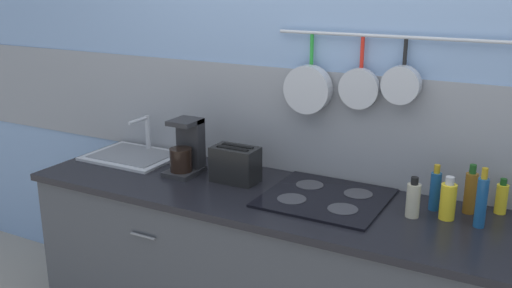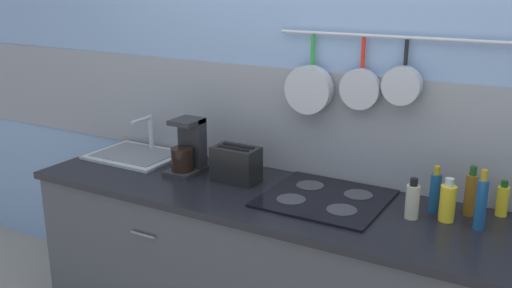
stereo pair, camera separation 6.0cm
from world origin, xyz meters
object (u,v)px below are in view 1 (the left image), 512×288
object	(u,v)px
bottle_vinegar	(448,200)
bottle_olive_oil	(470,192)
bottle_cooking_wine	(481,201)
bottle_sesame_oil	(413,199)
coffee_maker	(187,150)
bottle_dish_soap	(435,190)
bottle_hot_sauce	(502,198)
toaster	(235,164)

from	to	relation	value
bottle_vinegar	bottle_olive_oil	world-z (taller)	bottle_olive_oil
bottle_cooking_wine	bottle_olive_oil	bearing A→B (deg)	114.98
bottle_sesame_oil	bottle_vinegar	size ratio (longest dim) A/B	0.95
coffee_maker	bottle_dish_soap	world-z (taller)	coffee_maker
coffee_maker	bottle_sesame_oil	xyz separation A→B (m)	(1.16, -0.01, -0.04)
bottle_sesame_oil	bottle_vinegar	world-z (taller)	bottle_vinegar
bottle_sesame_oil	bottle_olive_oil	xyz separation A→B (m)	(0.20, 0.16, 0.02)
bottle_olive_oil	bottle_hot_sauce	world-z (taller)	bottle_olive_oil
toaster	bottle_sesame_oil	xyz separation A→B (m)	(0.88, -0.02, -0.01)
bottle_sesame_oil	bottle_hot_sauce	distance (m)	0.39
coffee_maker	bottle_sesame_oil	world-z (taller)	coffee_maker
bottle_vinegar	bottle_cooking_wine	world-z (taller)	bottle_cooking_wine
coffee_maker	bottle_sesame_oil	distance (m)	1.16
toaster	bottle_hot_sauce	world-z (taller)	toaster
bottle_sesame_oil	bottle_hot_sauce	xyz separation A→B (m)	(0.32, 0.22, -0.01)
bottle_cooking_wine	bottle_hot_sauce	bearing A→B (deg)	72.61
toaster	bottle_dish_soap	size ratio (longest dim) A/B	1.19
bottle_olive_oil	bottle_vinegar	bearing A→B (deg)	-122.52
coffee_maker	bottle_dish_soap	xyz separation A→B (m)	(1.23, 0.11, -0.03)
toaster	bottle_cooking_wine	size ratio (longest dim) A/B	0.97
coffee_maker	bottle_cooking_wine	xyz separation A→B (m)	(1.42, 0.02, -0.01)
coffee_maker	bottle_hot_sauce	world-z (taller)	coffee_maker
bottle_olive_oil	bottle_hot_sauce	distance (m)	0.14
bottle_hot_sauce	bottle_olive_oil	bearing A→B (deg)	-153.32
toaster	bottle_hot_sauce	distance (m)	1.22
bottle_sesame_oil	bottle_vinegar	bearing A→B (deg)	19.33
bottle_cooking_wine	coffee_maker	bearing A→B (deg)	-179.31
coffee_maker	toaster	size ratio (longest dim) A/B	1.16
bottle_vinegar	bottle_cooking_wine	distance (m)	0.14
bottle_dish_soap	bottle_hot_sauce	distance (m)	0.28
bottle_vinegar	bottle_hot_sauce	xyz separation A→B (m)	(0.19, 0.17, -0.01)
bottle_vinegar	bottle_olive_oil	bearing A→B (deg)	57.48
bottle_dish_soap	bottle_sesame_oil	bearing A→B (deg)	-118.18
bottle_hot_sauce	bottle_cooking_wine	bearing A→B (deg)	-107.39
coffee_maker	toaster	xyz separation A→B (m)	(0.29, 0.01, -0.03)
bottle_hot_sauce	bottle_vinegar	bearing A→B (deg)	-138.08
coffee_maker	bottle_olive_oil	xyz separation A→B (m)	(1.36, 0.15, -0.02)
bottle_dish_soap	bottle_cooking_wine	bearing A→B (deg)	-24.91
toaster	bottle_vinegar	world-z (taller)	bottle_vinegar
coffee_maker	bottle_vinegar	xyz separation A→B (m)	(1.29, 0.04, -0.04)
bottle_dish_soap	bottle_olive_oil	size ratio (longest dim) A/B	0.94
bottle_vinegar	bottle_cooking_wine	size ratio (longest dim) A/B	0.74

